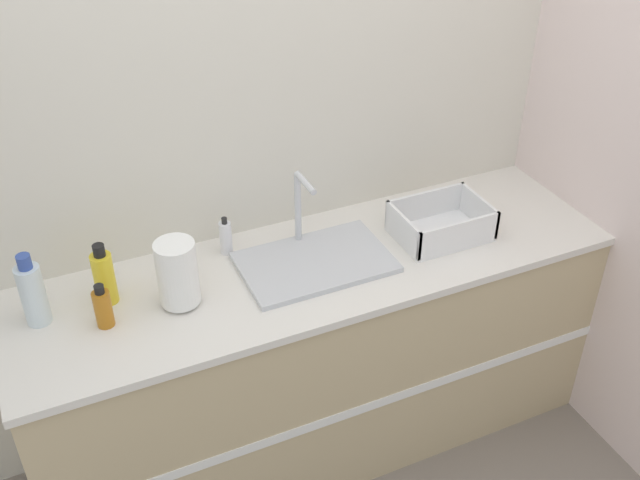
# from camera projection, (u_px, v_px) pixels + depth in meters

# --- Properties ---
(wall_back) EXTENTS (4.54, 0.06, 2.60)m
(wall_back) POSITION_uv_depth(u_px,v_px,m) (279.00, 118.00, 2.65)
(wall_back) COLOR beige
(wall_back) RESTS_ON ground_plane
(wall_right) EXTENTS (0.06, 2.60, 2.60)m
(wall_right) POSITION_uv_depth(u_px,v_px,m) (587.00, 101.00, 2.78)
(wall_right) COLOR silver
(wall_right) RESTS_ON ground_plane
(counter_cabinet) EXTENTS (2.16, 0.63, 0.88)m
(counter_cabinet) POSITION_uv_depth(u_px,v_px,m) (318.00, 356.00, 2.88)
(counter_cabinet) COLOR tan
(counter_cabinet) RESTS_ON ground_plane
(sink) EXTENTS (0.52, 0.34, 0.30)m
(sink) POSITION_uv_depth(u_px,v_px,m) (314.00, 259.00, 2.62)
(sink) COLOR silver
(sink) RESTS_ON counter_cabinet
(paper_towel_roll) EXTENTS (0.13, 0.13, 0.23)m
(paper_towel_roll) POSITION_uv_depth(u_px,v_px,m) (177.00, 274.00, 2.39)
(paper_towel_roll) COLOR #4C4C51
(paper_towel_roll) RESTS_ON counter_cabinet
(dish_rack) EXTENTS (0.34, 0.24, 0.12)m
(dish_rack) POSITION_uv_depth(u_px,v_px,m) (441.00, 225.00, 2.76)
(dish_rack) COLOR white
(dish_rack) RESTS_ON counter_cabinet
(bottle_amber) EXTENTS (0.06, 0.06, 0.15)m
(bottle_amber) POSITION_uv_depth(u_px,v_px,m) (103.00, 308.00, 2.33)
(bottle_amber) COLOR #B26B19
(bottle_amber) RESTS_ON counter_cabinet
(bottle_yellow) EXTENTS (0.07, 0.07, 0.22)m
(bottle_yellow) POSITION_uv_depth(u_px,v_px,m) (104.00, 277.00, 2.41)
(bottle_yellow) COLOR yellow
(bottle_yellow) RESTS_ON counter_cabinet
(bottle_clear) EXTENTS (0.08, 0.08, 0.26)m
(bottle_clear) POSITION_uv_depth(u_px,v_px,m) (33.00, 293.00, 2.32)
(bottle_clear) COLOR silver
(bottle_clear) RESTS_ON counter_cabinet
(soap_dispenser) EXTENTS (0.04, 0.04, 0.15)m
(soap_dispenser) POSITION_uv_depth(u_px,v_px,m) (226.00, 237.00, 2.65)
(soap_dispenser) COLOR silver
(soap_dispenser) RESTS_ON counter_cabinet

